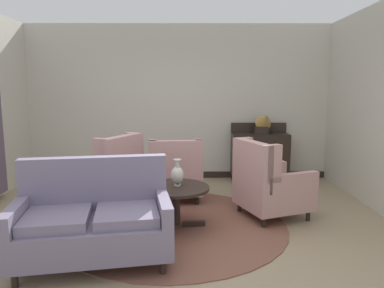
{
  "coord_description": "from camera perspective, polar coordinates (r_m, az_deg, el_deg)",
  "views": [
    {
      "loc": [
        0.23,
        -4.02,
        1.7
      ],
      "look_at": [
        0.25,
        0.69,
        0.98
      ],
      "focal_mm": 33.34,
      "sensor_mm": 36.0,
      "label": 1
    }
  ],
  "objects": [
    {
      "name": "ground",
      "position": [
        4.37,
        -3.32,
        -14.21
      ],
      "size": [
        8.06,
        8.06,
        0.0
      ],
      "primitive_type": "plane",
      "color": "#9E896B"
    },
    {
      "name": "wall_back",
      "position": [
        6.84,
        -2.19,
        6.62
      ],
      "size": [
        5.92,
        0.08,
        2.91
      ],
      "primitive_type": "cube",
      "color": "beige",
      "rests_on": "ground"
    },
    {
      "name": "wall_right",
      "position": [
        5.55,
        28.4,
        5.11
      ],
      "size": [
        0.08,
        3.94,
        2.91
      ],
      "primitive_type": "cube",
      "color": "beige",
      "rests_on": "ground"
    },
    {
      "name": "baseboard_back",
      "position": [
        6.98,
        -2.14,
        -4.92
      ],
      "size": [
        5.76,
        0.03,
        0.12
      ],
      "primitive_type": "cube",
      "color": "black",
      "rests_on": "ground"
    },
    {
      "name": "area_rug",
      "position": [
        4.65,
        -3.13,
        -12.7
      ],
      "size": [
        2.87,
        2.87,
        0.01
      ],
      "primitive_type": "cylinder",
      "color": "brown",
      "rests_on": "ground"
    },
    {
      "name": "coffee_table",
      "position": [
        4.42,
        -2.55,
        -8.11
      ],
      "size": [
        0.82,
        0.82,
        0.53
      ],
      "color": "black",
      "rests_on": "ground"
    },
    {
      "name": "porcelain_vase",
      "position": [
        4.39,
        -2.37,
        -4.9
      ],
      "size": [
        0.16,
        0.16,
        0.33
      ],
      "color": "beige",
      "rests_on": "coffee_table"
    },
    {
      "name": "settee",
      "position": [
        3.72,
        -15.46,
        -11.8
      ],
      "size": [
        1.6,
        1.04,
        1.01
      ],
      "rotation": [
        0.0,
        0.0,
        0.17
      ],
      "color": "slate",
      "rests_on": "ground"
    },
    {
      "name": "armchair_back_corner",
      "position": [
        4.89,
        12.08,
        -6.43
      ],
      "size": [
        1.06,
        1.03,
        1.05
      ],
      "rotation": [
        0.0,
        0.0,
        1.93
      ],
      "color": "tan",
      "rests_on": "ground"
    },
    {
      "name": "armchair_near_sideboard",
      "position": [
        5.09,
        -13.14,
        -5.74
      ],
      "size": [
        1.09,
        1.06,
        1.1
      ],
      "rotation": [
        0.0,
        0.0,
        4.28
      ],
      "color": "tan",
      "rests_on": "ground"
    },
    {
      "name": "armchair_far_left",
      "position": [
        5.48,
        -2.64,
        -4.82
      ],
      "size": [
        0.84,
        0.85,
        0.98
      ],
      "rotation": [
        0.0,
        0.0,
        3.22
      ],
      "color": "tan",
      "rests_on": "ground"
    },
    {
      "name": "side_table",
      "position": [
        5.31,
        9.16,
        -5.05
      ],
      "size": [
        0.51,
        0.51,
        0.75
      ],
      "color": "black",
      "rests_on": "ground"
    },
    {
      "name": "sideboard",
      "position": [
        6.77,
        10.76,
        -1.62
      ],
      "size": [
        1.05,
        0.4,
        1.08
      ],
      "color": "black",
      "rests_on": "ground"
    },
    {
      "name": "gramophone",
      "position": [
        6.62,
        11.43,
        3.46
      ],
      "size": [
        0.35,
        0.42,
        0.47
      ],
      "color": "black",
      "rests_on": "sideboard"
    }
  ]
}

